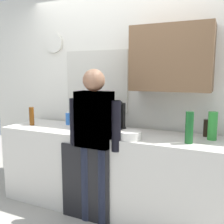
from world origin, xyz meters
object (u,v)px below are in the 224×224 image
Objects in this scene: bottle_amber_beer at (32,116)px; coffee_maker at (116,117)px; bottle_clear_soda at (213,126)px; cup_yellow_cup at (103,132)px; bottle_red_vinegar at (84,117)px; mixing_bowl at (130,135)px; dish_soap at (68,119)px; person_at_sink at (94,134)px; bottle_dark_sauce at (206,128)px; bottle_green_wine at (189,128)px; person_guest at (94,134)px; bottle_olive_oil at (88,120)px.

coffee_maker is at bearing 10.74° from bottle_amber_beer.
bottle_clear_soda reaches higher than bottle_amber_beer.
bottle_red_vinegar is at bearing 140.04° from cup_yellow_cup.
bottle_amber_beer is 1.38m from mixing_bowl.
dish_soap is at bearing 28.70° from bottle_amber_beer.
person_at_sink is at bearing -49.66° from bottle_red_vinegar.
person_at_sink is at bearing -12.88° from bottle_amber_beer.
bottle_red_vinegar is at bearing 129.31° from person_at_sink.
bottle_dark_sauce reaches higher than cup_yellow_cup.
bottle_red_vinegar is (-1.43, -0.04, 0.02)m from bottle_dark_sauce.
cup_yellow_cup is (-0.85, -0.09, -0.11)m from bottle_green_wine.
cup_yellow_cup is at bearing -39.96° from bottle_red_vinegar.
bottle_green_wine is 1.55m from dish_soap.
coffee_maker is 0.45m from person_at_sink.
person_guest is (-0.05, -0.44, -0.11)m from coffee_maker.
cup_yellow_cup is (0.01, -0.34, -0.10)m from coffee_maker.
bottle_olive_oil reaches higher than cup_yellow_cup.
bottle_olive_oil is at bearing -25.63° from dish_soap.
bottle_clear_soda is at bearing -2.72° from bottle_red_vinegar.
mixing_bowl is 0.14× the size of person_guest.
bottle_clear_soda is at bearing 4.81° from bottle_amber_beer.
person_at_sink reaches higher than bottle_clear_soda.
person_at_sink is (-1.02, -0.52, -0.05)m from bottle_dark_sauce.
bottle_dark_sauce is at bearing 12.33° from bottle_olive_oil.
bottle_green_wine reaches higher than bottle_amber_beer.
coffee_maker is 1.18× the size of bottle_clear_soda.
bottle_clear_soda is 1.50m from bottle_red_vinegar.
cup_yellow_cup is at bearing -7.31° from bottle_amber_beer.
coffee_maker is 0.47m from mixing_bowl.
person_at_sink and person_guest have the same top height.
bottle_clear_soda is at bearing 50.31° from bottle_green_wine.
person_at_sink reaches higher than cup_yellow_cup.
cup_yellow_cup is 0.05× the size of person_at_sink.
dish_soap is (-0.68, 0.35, 0.04)m from cup_yellow_cup.
coffee_maker reaches higher than bottle_clear_soda.
bottle_dark_sauce is 1.65m from dish_soap.
bottle_olive_oil is 1.14× the size of mixing_bowl.
dish_soap is 0.11× the size of person_at_sink.
mixing_bowl is (-0.55, -0.09, -0.11)m from bottle_green_wine.
person_at_sink reaches higher than bottle_green_wine.
bottle_clear_soda is 0.17× the size of person_at_sink.
mixing_bowl is at bearing -5.75° from bottle_amber_beer.
bottle_clear_soda is 0.14m from bottle_dark_sauce.
bottle_green_wine reaches higher than dish_soap.
person_at_sink is 0.00m from person_guest.
bottle_clear_soda is 1.09m from cup_yellow_cup.
person_guest is at bearing -95.99° from coffee_maker.
bottle_red_vinegar is (-0.45, 0.05, -0.04)m from coffee_maker.
mixing_bowl is 0.36m from person_guest.
bottle_green_wine reaches higher than bottle_dark_sauce.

